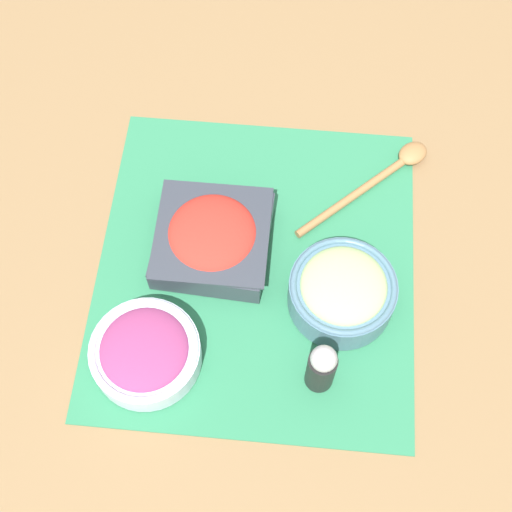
{
  "coord_description": "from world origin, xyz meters",
  "views": [
    {
      "loc": [
        -0.43,
        -0.04,
        0.9
      ],
      "look_at": [
        0.0,
        0.0,
        0.03
      ],
      "focal_mm": 50.0,
      "sensor_mm": 36.0,
      "label": 1
    }
  ],
  "objects": [
    {
      "name": "cucumber_bowl",
      "position": [
        -0.04,
        -0.12,
        0.04
      ],
      "size": [
        0.14,
        0.14,
        0.07
      ],
      "color": "slate",
      "rests_on": "placemat"
    },
    {
      "name": "pepper_shaker",
      "position": [
        -0.15,
        -0.1,
        0.05
      ],
      "size": [
        0.04,
        0.04,
        0.1
      ],
      "color": "black",
      "rests_on": "placemat"
    },
    {
      "name": "wooden_spoon",
      "position": [
        0.17,
        -0.18,
        0.01
      ],
      "size": [
        0.19,
        0.2,
        0.02
      ],
      "color": "#9E7042",
      "rests_on": "placemat"
    },
    {
      "name": "onion_bowl",
      "position": [
        -0.15,
        0.13,
        0.03
      ],
      "size": [
        0.14,
        0.14,
        0.05
      ],
      "color": "silver",
      "rests_on": "placemat"
    },
    {
      "name": "tomato_bowl",
      "position": [
        0.02,
        0.06,
        0.03
      ],
      "size": [
        0.16,
        0.16,
        0.06
      ],
      "color": "#333842",
      "rests_on": "placemat"
    },
    {
      "name": "ground_plane",
      "position": [
        0.0,
        0.0,
        0.0
      ],
      "size": [
        3.0,
        3.0,
        0.0
      ],
      "primitive_type": "plane",
      "color": "olive"
    },
    {
      "name": "placemat",
      "position": [
        0.0,
        0.0,
        0.0
      ],
      "size": [
        0.48,
        0.44,
        0.0
      ],
      "color": "#2D7A51",
      "rests_on": "ground_plane"
    }
  ]
}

